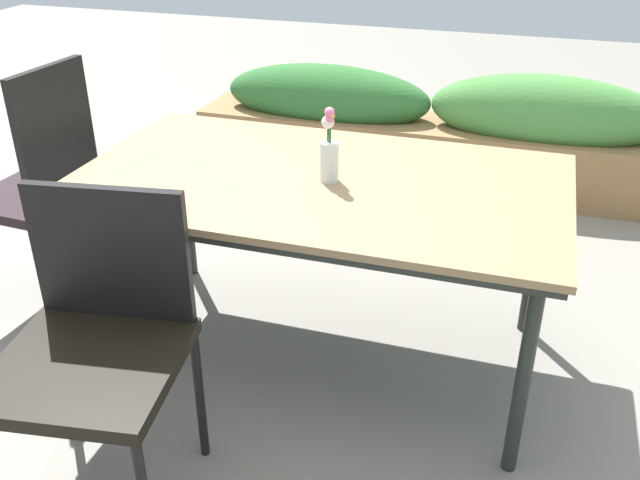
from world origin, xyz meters
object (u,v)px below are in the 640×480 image
(dining_table, at_px, (320,191))
(chair_near_left, at_px, (97,334))
(planter_box, at_px, (432,130))
(flower_vase, at_px, (329,151))
(chair_end_left, at_px, (43,179))

(dining_table, distance_m, chair_near_left, 0.88)
(chair_near_left, distance_m, planter_box, 2.59)
(dining_table, height_order, flower_vase, flower_vase)
(flower_vase, bearing_deg, chair_end_left, 179.38)
(chair_end_left, height_order, flower_vase, chair_end_left)
(chair_end_left, xyz_separation_m, planter_box, (1.23, 1.75, -0.26))
(dining_table, bearing_deg, planter_box, 86.33)
(dining_table, relative_size, chair_end_left, 1.61)
(dining_table, distance_m, chair_end_left, 1.13)
(chair_near_left, distance_m, chair_end_left, 1.08)
(chair_near_left, height_order, planter_box, chair_near_left)
(chair_end_left, bearing_deg, chair_near_left, -132.50)
(dining_table, xyz_separation_m, planter_box, (0.11, 1.75, -0.36))
(planter_box, bearing_deg, chair_near_left, -100.96)
(flower_vase, height_order, planter_box, flower_vase)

